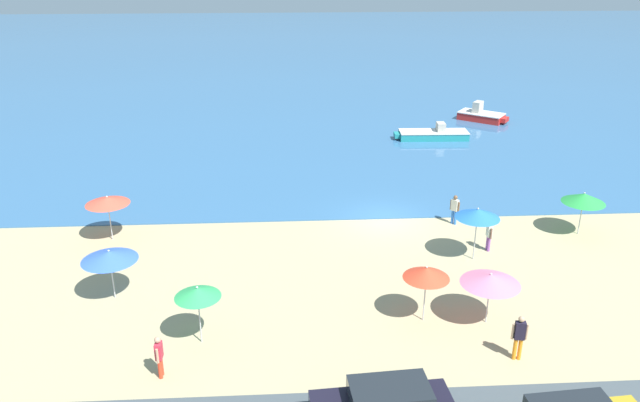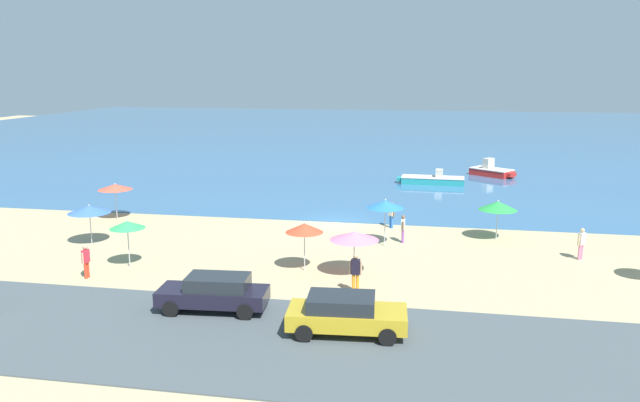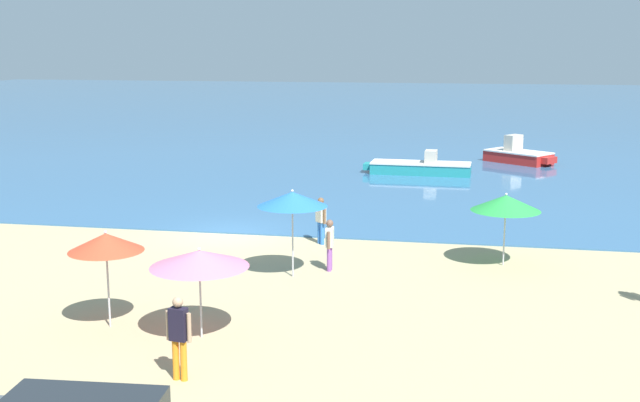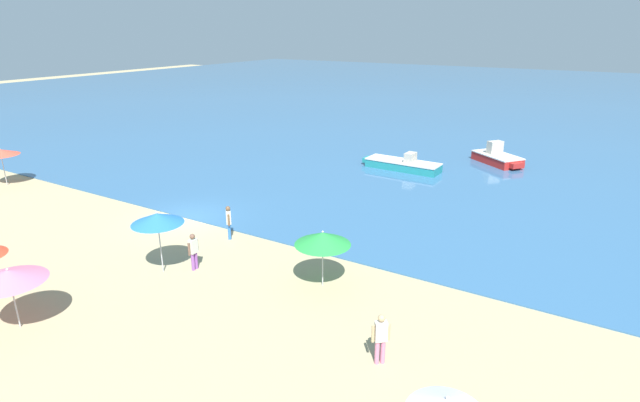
{
  "view_description": "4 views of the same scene",
  "coord_description": "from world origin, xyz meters",
  "px_view_note": "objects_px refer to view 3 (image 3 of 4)",
  "views": [
    {
      "loc": [
        -5.3,
        -30.68,
        13.85
      ],
      "look_at": [
        -3.65,
        -2.34,
        2.12
      ],
      "focal_mm": 35.0,
      "sensor_mm": 36.0,
      "label": 1
    },
    {
      "loc": [
        5.96,
        -38.13,
        9.59
      ],
      "look_at": [
        -1.13,
        0.66,
        1.21
      ],
      "focal_mm": 35.0,
      "sensor_mm": 36.0,
      "label": 2
    },
    {
      "loc": [
        8.58,
        -27.23,
        6.86
      ],
      "look_at": [
        3.61,
        -1.11,
        1.57
      ],
      "focal_mm": 45.0,
      "sensor_mm": 36.0,
      "label": 3
    },
    {
      "loc": [
        18.56,
        -17.16,
        9.56
      ],
      "look_at": [
        7.36,
        1.23,
        1.97
      ],
      "focal_mm": 28.0,
      "sensor_mm": 36.0,
      "label": 4
    }
  ],
  "objects_px": {
    "beach_umbrella_3": "(506,203)",
    "beach_umbrella_5": "(292,199)",
    "bather_1": "(321,218)",
    "beach_umbrella_4": "(199,259)",
    "beach_umbrella_1": "(106,242)",
    "bather_2": "(179,334)",
    "skiff_offshore": "(518,155)",
    "bather_3": "(330,242)",
    "skiff_nearshore": "(420,167)"
  },
  "relations": [
    {
      "from": "beach_umbrella_5",
      "to": "bather_1",
      "type": "relative_size",
      "value": 1.61
    },
    {
      "from": "beach_umbrella_1",
      "to": "bather_3",
      "type": "xyz_separation_m",
      "value": [
        4.43,
        5.85,
        -1.24
      ]
    },
    {
      "from": "beach_umbrella_1",
      "to": "bather_2",
      "type": "bearing_deg",
      "value": -43.69
    },
    {
      "from": "skiff_offshore",
      "to": "bather_1",
      "type": "bearing_deg",
      "value": -110.52
    },
    {
      "from": "beach_umbrella_3",
      "to": "skiff_offshore",
      "type": "bearing_deg",
      "value": 85.93
    },
    {
      "from": "beach_umbrella_1",
      "to": "bather_3",
      "type": "distance_m",
      "value": 7.45
    },
    {
      "from": "beach_umbrella_3",
      "to": "bather_1",
      "type": "distance_m",
      "value": 6.4
    },
    {
      "from": "skiff_nearshore",
      "to": "skiff_offshore",
      "type": "xyz_separation_m",
      "value": [
        5.27,
        5.1,
        0.07
      ]
    },
    {
      "from": "bather_3",
      "to": "bather_2",
      "type": "bearing_deg",
      "value": -100.68
    },
    {
      "from": "beach_umbrella_1",
      "to": "beach_umbrella_3",
      "type": "relative_size",
      "value": 1.05
    },
    {
      "from": "beach_umbrella_1",
      "to": "beach_umbrella_3",
      "type": "xyz_separation_m",
      "value": [
        9.67,
        7.43,
        -0.14
      ]
    },
    {
      "from": "beach_umbrella_3",
      "to": "bather_2",
      "type": "bearing_deg",
      "value": -124.06
    },
    {
      "from": "beach_umbrella_5",
      "to": "skiff_nearshore",
      "type": "distance_m",
      "value": 19.68
    },
    {
      "from": "beach_umbrella_3",
      "to": "beach_umbrella_5",
      "type": "height_order",
      "value": "beach_umbrella_5"
    },
    {
      "from": "beach_umbrella_3",
      "to": "beach_umbrella_4",
      "type": "xyz_separation_m",
      "value": [
        -7.22,
        -7.71,
        -0.07
      ]
    },
    {
      "from": "skiff_nearshore",
      "to": "bather_1",
      "type": "bearing_deg",
      "value": -98.86
    },
    {
      "from": "beach_umbrella_5",
      "to": "bather_3",
      "type": "height_order",
      "value": "beach_umbrella_5"
    },
    {
      "from": "bather_1",
      "to": "beach_umbrella_1",
      "type": "bearing_deg",
      "value": -111.54
    },
    {
      "from": "beach_umbrella_4",
      "to": "skiff_offshore",
      "type": "xyz_separation_m",
      "value": [
        8.79,
        29.82,
        -1.45
      ]
    },
    {
      "from": "skiff_offshore",
      "to": "skiff_nearshore",
      "type": "bearing_deg",
      "value": -135.95
    },
    {
      "from": "beach_umbrella_3",
      "to": "bather_2",
      "type": "distance_m",
      "value": 12.26
    },
    {
      "from": "beach_umbrella_4",
      "to": "skiff_nearshore",
      "type": "relative_size",
      "value": 0.41
    },
    {
      "from": "bather_2",
      "to": "bather_3",
      "type": "height_order",
      "value": "bather_2"
    },
    {
      "from": "beach_umbrella_3",
      "to": "skiff_offshore",
      "type": "xyz_separation_m",
      "value": [
        1.57,
        22.11,
        -1.51
      ]
    },
    {
      "from": "skiff_nearshore",
      "to": "beach_umbrella_4",
      "type": "bearing_deg",
      "value": -98.1
    },
    {
      "from": "beach_umbrella_4",
      "to": "beach_umbrella_5",
      "type": "bearing_deg",
      "value": 79.05
    },
    {
      "from": "bather_3",
      "to": "beach_umbrella_4",
      "type": "bearing_deg",
      "value": -107.92
    },
    {
      "from": "beach_umbrella_1",
      "to": "beach_umbrella_4",
      "type": "xyz_separation_m",
      "value": [
        2.45,
        -0.28,
        -0.2
      ]
    },
    {
      "from": "bather_1",
      "to": "bather_2",
      "type": "xyz_separation_m",
      "value": [
        -0.74,
        -11.71,
        0.1
      ]
    },
    {
      "from": "beach_umbrella_5",
      "to": "skiff_offshore",
      "type": "height_order",
      "value": "beach_umbrella_5"
    },
    {
      "from": "beach_umbrella_1",
      "to": "skiff_offshore",
      "type": "xyz_separation_m",
      "value": [
        11.24,
        29.54,
        -1.65
      ]
    },
    {
      "from": "beach_umbrella_3",
      "to": "skiff_offshore",
      "type": "height_order",
      "value": "beach_umbrella_3"
    },
    {
      "from": "beach_umbrella_1",
      "to": "beach_umbrella_5",
      "type": "xyz_separation_m",
      "value": [
        3.47,
        5.01,
        0.22
      ]
    },
    {
      "from": "bather_2",
      "to": "bather_3",
      "type": "distance_m",
      "value": 8.7
    },
    {
      "from": "bather_2",
      "to": "beach_umbrella_3",
      "type": "bearing_deg",
      "value": 55.94
    },
    {
      "from": "beach_umbrella_5",
      "to": "bather_2",
      "type": "relative_size",
      "value": 1.47
    },
    {
      "from": "beach_umbrella_3",
      "to": "beach_umbrella_5",
      "type": "xyz_separation_m",
      "value": [
        -6.2,
        -2.42,
        0.36
      ]
    },
    {
      "from": "beach_umbrella_3",
      "to": "beach_umbrella_5",
      "type": "relative_size",
      "value": 0.87
    },
    {
      "from": "beach_umbrella_4",
      "to": "bather_3",
      "type": "relative_size",
      "value": 1.46
    },
    {
      "from": "beach_umbrella_3",
      "to": "bather_3",
      "type": "distance_m",
      "value": 5.58
    },
    {
      "from": "skiff_nearshore",
      "to": "skiff_offshore",
      "type": "height_order",
      "value": "skiff_offshore"
    },
    {
      "from": "beach_umbrella_3",
      "to": "beach_umbrella_5",
      "type": "distance_m",
      "value": 6.66
    },
    {
      "from": "beach_umbrella_1",
      "to": "beach_umbrella_5",
      "type": "relative_size",
      "value": 0.92
    },
    {
      "from": "beach_umbrella_3",
      "to": "bather_3",
      "type": "height_order",
      "value": "beach_umbrella_3"
    },
    {
      "from": "beach_umbrella_3",
      "to": "skiff_offshore",
      "type": "distance_m",
      "value": 22.22
    },
    {
      "from": "skiff_offshore",
      "to": "beach_umbrella_3",
      "type": "bearing_deg",
      "value": -94.07
    },
    {
      "from": "beach_umbrella_1",
      "to": "bather_2",
      "type": "relative_size",
      "value": 1.35
    },
    {
      "from": "skiff_nearshore",
      "to": "skiff_offshore",
      "type": "bearing_deg",
      "value": 44.05
    },
    {
      "from": "beach_umbrella_3",
      "to": "beach_umbrella_4",
      "type": "height_order",
      "value": "beach_umbrella_3"
    },
    {
      "from": "beach_umbrella_4",
      "to": "bather_2",
      "type": "height_order",
      "value": "beach_umbrella_4"
    }
  ]
}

